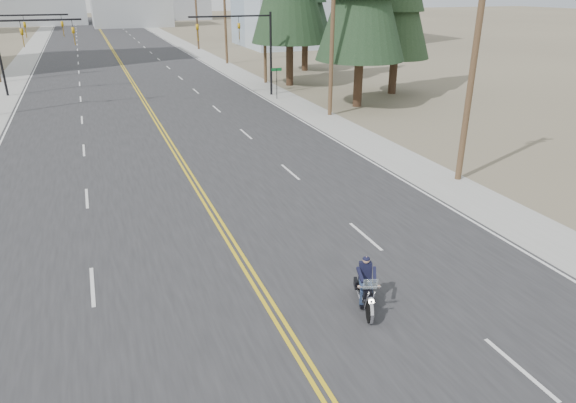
% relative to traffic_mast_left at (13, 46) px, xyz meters
% --- Properties ---
extents(ground_plane, '(400.00, 400.00, 0.00)m').
position_rel_traffic_mast_left_xyz_m(ground_plane, '(8.98, -32.00, -4.94)').
color(ground_plane, '#776D56').
rests_on(ground_plane, ground).
extents(road, '(20.00, 200.00, 0.01)m').
position_rel_traffic_mast_left_xyz_m(road, '(8.98, 38.00, -4.93)').
color(road, '#303033').
rests_on(road, ground).
extents(sidewalk_left, '(3.00, 200.00, 0.01)m').
position_rel_traffic_mast_left_xyz_m(sidewalk_left, '(-2.52, 38.00, -4.93)').
color(sidewalk_left, '#A5A5A0').
rests_on(sidewalk_left, ground).
extents(sidewalk_right, '(3.00, 200.00, 0.01)m').
position_rel_traffic_mast_left_xyz_m(sidewalk_right, '(20.48, 38.00, -4.93)').
color(sidewalk_right, '#A5A5A0').
rests_on(sidewalk_right, ground).
extents(traffic_mast_left, '(7.10, 0.26, 7.00)m').
position_rel_traffic_mast_left_xyz_m(traffic_mast_left, '(0.00, 0.00, 0.00)').
color(traffic_mast_left, black).
rests_on(traffic_mast_left, ground).
extents(traffic_mast_right, '(7.10, 0.26, 7.00)m').
position_rel_traffic_mast_left_xyz_m(traffic_mast_right, '(17.95, 0.00, 0.00)').
color(traffic_mast_right, black).
rests_on(traffic_mast_right, ground).
extents(traffic_mast_far, '(6.10, 0.26, 7.00)m').
position_rel_traffic_mast_left_xyz_m(traffic_mast_far, '(-0.33, 8.00, -0.06)').
color(traffic_mast_far, black).
rests_on(traffic_mast_far, ground).
extents(street_sign, '(0.90, 0.06, 2.62)m').
position_rel_traffic_mast_left_xyz_m(street_sign, '(19.78, -2.00, -3.13)').
color(street_sign, black).
rests_on(street_sign, ground).
extents(utility_pole_a, '(2.20, 0.30, 11.00)m').
position_rel_traffic_mast_left_xyz_m(utility_pole_a, '(21.48, -24.00, 0.79)').
color(utility_pole_a, brown).
rests_on(utility_pole_a, ground).
extents(utility_pole_b, '(2.20, 0.30, 11.50)m').
position_rel_traffic_mast_left_xyz_m(utility_pole_b, '(21.48, -9.00, 1.05)').
color(utility_pole_b, brown).
rests_on(utility_pole_b, ground).
extents(utility_pole_c, '(2.20, 0.30, 11.00)m').
position_rel_traffic_mast_left_xyz_m(utility_pole_c, '(21.48, 6.00, 0.79)').
color(utility_pole_c, brown).
rests_on(utility_pole_c, ground).
extents(utility_pole_d, '(2.20, 0.30, 11.50)m').
position_rel_traffic_mast_left_xyz_m(utility_pole_d, '(21.48, 21.00, 1.05)').
color(utility_pole_d, brown).
rests_on(utility_pole_d, ground).
extents(utility_pole_e, '(2.20, 0.30, 11.00)m').
position_rel_traffic_mast_left_xyz_m(utility_pole_e, '(21.48, 38.00, 0.79)').
color(utility_pole_e, brown).
rests_on(utility_pole_e, ground).
extents(motorcyclist, '(1.49, 2.20, 1.58)m').
position_rel_traffic_mast_left_xyz_m(motorcyclist, '(11.65, -32.16, -4.15)').
color(motorcyclist, black).
rests_on(motorcyclist, ground).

